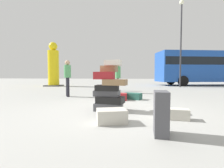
# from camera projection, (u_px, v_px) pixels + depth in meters

# --- Properties ---
(ground_plane) EXTENTS (80.00, 80.00, 0.00)m
(ground_plane) POSITION_uv_depth(u_px,v_px,m) (116.00, 110.00, 4.64)
(ground_plane) COLOR #9E9E99
(suitcase_tower) EXTENTS (0.93, 0.75, 1.38)m
(suitcase_tower) POSITION_uv_depth(u_px,v_px,m) (109.00, 90.00, 4.56)
(suitcase_tower) COLOR #4C4C51
(suitcase_tower) RESTS_ON ground
(suitcase_cream_foreground_far) EXTENTS (0.68, 0.57, 0.27)m
(suitcase_cream_foreground_far) POSITION_uv_depth(u_px,v_px,m) (112.00, 116.00, 3.38)
(suitcase_cream_foreground_far) COLOR beige
(suitcase_cream_foreground_far) RESTS_ON ground
(suitcase_maroon_behind_tower) EXTENTS (0.80, 0.43, 0.26)m
(suitcase_maroon_behind_tower) POSITION_uv_depth(u_px,v_px,m) (117.00, 97.00, 6.48)
(suitcase_maroon_behind_tower) COLOR maroon
(suitcase_maroon_behind_tower) RESTS_ON ground
(suitcase_cream_right_side) EXTENTS (0.68, 0.37, 0.23)m
(suitcase_cream_right_side) POSITION_uv_depth(u_px,v_px,m) (173.00, 114.00, 3.67)
(suitcase_cream_right_side) COLOR beige
(suitcase_cream_right_side) RESTS_ON ground
(suitcase_teal_left_side) EXTENTS (0.80, 0.63, 0.25)m
(suitcase_teal_left_side) POSITION_uv_depth(u_px,v_px,m) (132.00, 96.00, 6.69)
(suitcase_teal_left_side) COLOR #26594C
(suitcase_teal_left_side) RESTS_ON ground
(suitcase_charcoal_white_trunk) EXTENTS (0.25, 0.45, 0.71)m
(suitcase_charcoal_white_trunk) POSITION_uv_depth(u_px,v_px,m) (161.00, 113.00, 2.69)
(suitcase_charcoal_white_trunk) COLOR #4C4C51
(suitcase_charcoal_white_trunk) RESTS_ON ground
(person_bearded_onlooker) EXTENTS (0.30, 0.31, 1.63)m
(person_bearded_onlooker) POSITION_uv_depth(u_px,v_px,m) (68.00, 75.00, 7.47)
(person_bearded_onlooker) COLOR black
(person_bearded_onlooker) RESTS_ON ground
(person_tourist_with_camera) EXTENTS (0.30, 0.33, 1.55)m
(person_tourist_with_camera) POSITION_uv_depth(u_px,v_px,m) (109.00, 76.00, 10.28)
(person_tourist_with_camera) COLOR #3F334C
(person_tourist_with_camera) RESTS_ON ground
(person_passerby_in_red) EXTENTS (0.30, 0.34, 1.65)m
(person_passerby_in_red) POSITION_uv_depth(u_px,v_px,m) (118.00, 75.00, 9.13)
(person_passerby_in_red) COLOR brown
(person_passerby_in_red) RESTS_ON ground
(yellow_dummy_statue) EXTENTS (1.30, 1.30, 3.82)m
(yellow_dummy_statue) POSITION_uv_depth(u_px,v_px,m) (53.00, 67.00, 14.60)
(yellow_dummy_statue) COLOR yellow
(yellow_dummy_statue) RESTS_ON ground
(parked_bus) EXTENTS (10.08, 4.43, 3.15)m
(parked_bus) POSITION_uv_depth(u_px,v_px,m) (209.00, 66.00, 16.05)
(parked_bus) COLOR #1E4CA5
(parked_bus) RESTS_ON ground
(lamp_post) EXTENTS (0.36, 0.36, 6.91)m
(lamp_post) POSITION_uv_depth(u_px,v_px,m) (181.00, 32.00, 13.37)
(lamp_post) COLOR #333338
(lamp_post) RESTS_ON ground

